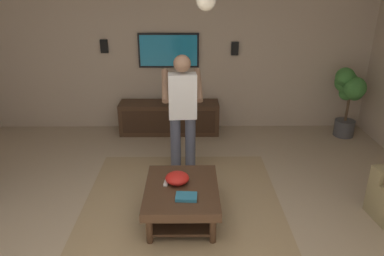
{
  "coord_description": "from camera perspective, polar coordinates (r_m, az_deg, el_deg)",
  "views": [
    {
      "loc": [
        -2.95,
        -0.17,
        2.49
      ],
      "look_at": [
        0.76,
        -0.2,
        0.96
      ],
      "focal_mm": 33.77,
      "sensor_mm": 36.0,
      "label": 1
    }
  ],
  "objects": [
    {
      "name": "media_console",
      "position": [
        6.29,
        -3.58,
        1.64
      ],
      "size": [
        0.45,
        1.7,
        0.55
      ],
      "rotation": [
        0.0,
        0.0,
        3.14
      ],
      "color": "#422B1C",
      "rests_on": "ground"
    },
    {
      "name": "area_rug",
      "position": [
        4.37,
        -1.54,
        -12.35
      ],
      "size": [
        2.59,
        2.34,
        0.01
      ],
      "primitive_type": "cube",
      "color": "#9E8460",
      "rests_on": "ground"
    },
    {
      "name": "ground_plane",
      "position": [
        3.87,
        -2.98,
        -17.81
      ],
      "size": [
        7.86,
        7.86,
        0.0
      ],
      "primitive_type": "plane",
      "color": "tan"
    },
    {
      "name": "wall_speaker_right",
      "position": [
        6.37,
        -13.71,
        12.43
      ],
      "size": [
        0.06,
        0.12,
        0.22
      ],
      "primitive_type": "cube",
      "color": "black"
    },
    {
      "name": "book",
      "position": [
        3.79,
        -0.9,
        -10.81
      ],
      "size": [
        0.17,
        0.23,
        0.04
      ],
      "primitive_type": "cube",
      "rotation": [
        0.0,
        0.0,
        1.51
      ],
      "color": "teal",
      "rests_on": "coffee_table"
    },
    {
      "name": "potted_plant_tall",
      "position": [
        6.48,
        23.49,
        5.18
      ],
      "size": [
        0.57,
        0.52,
        1.2
      ],
      "color": "#4C4C51",
      "rests_on": "ground"
    },
    {
      "name": "person_standing",
      "position": [
        4.73,
        -1.5,
        3.09
      ],
      "size": [
        0.56,
        0.56,
        1.64
      ],
      "rotation": [
        0.0,
        0.0,
        0.06
      ],
      "color": "#4C5166",
      "rests_on": "ground"
    },
    {
      "name": "wall_back_tv",
      "position": [
        6.31,
        -2.02,
        12.05
      ],
      "size": [
        0.1,
        6.75,
        2.73
      ],
      "primitive_type": "cube",
      "color": "#BCA893",
      "rests_on": "ground"
    },
    {
      "name": "remote_white",
      "position": [
        4.06,
        -4.07,
        -8.49
      ],
      "size": [
        0.15,
        0.06,
        0.02
      ],
      "primitive_type": "cube",
      "rotation": [
        0.0,
        0.0,
        6.17
      ],
      "color": "white",
      "rests_on": "coffee_table"
    },
    {
      "name": "bowl",
      "position": [
        4.04,
        -2.34,
        -7.91
      ],
      "size": [
        0.27,
        0.27,
        0.12
      ],
      "primitive_type": "ellipsoid",
      "color": "red",
      "rests_on": "coffee_table"
    },
    {
      "name": "vase_round",
      "position": [
        6.17,
        -3.77,
        5.01
      ],
      "size": [
        0.22,
        0.22,
        0.22
      ],
      "primitive_type": "sphere",
      "color": "teal",
      "rests_on": "media_console"
    },
    {
      "name": "coffee_table",
      "position": [
        4.04,
        -1.63,
        -10.59
      ],
      "size": [
        1.0,
        0.8,
        0.4
      ],
      "color": "#422B1C",
      "rests_on": "ground"
    },
    {
      "name": "wall_speaker_left",
      "position": [
        6.27,
        6.79,
        12.35
      ],
      "size": [
        0.06,
        0.12,
        0.22
      ],
      "primitive_type": "cube",
      "color": "black"
    },
    {
      "name": "tv",
      "position": [
        6.22,
        -3.72,
        12.13
      ],
      "size": [
        0.05,
        1.02,
        0.57
      ],
      "rotation": [
        0.0,
        0.0,
        3.14
      ],
      "color": "black"
    }
  ]
}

